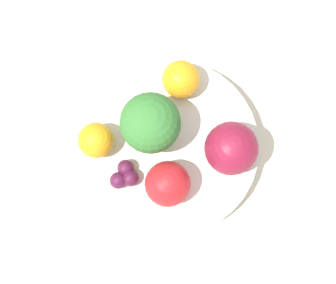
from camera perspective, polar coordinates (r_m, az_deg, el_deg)
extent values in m
plane|color=gray|center=(0.55, 0.00, -1.38)|extent=(6.00, 6.00, 0.00)
cube|color=beige|center=(0.54, 0.00, -1.17)|extent=(1.20, 1.20, 0.02)
cylinder|color=silver|center=(0.52, 0.00, -0.61)|extent=(0.20, 0.20, 0.03)
cylinder|color=#8CB76B|center=(0.50, -2.03, 1.38)|extent=(0.02, 0.02, 0.02)
sphere|color=#387A33|center=(0.47, -2.17, 2.33)|extent=(0.06, 0.06, 0.06)
sphere|color=red|center=(0.47, -0.04, -5.13)|extent=(0.05, 0.05, 0.05)
sphere|color=maroon|center=(0.48, 7.72, -0.77)|extent=(0.06, 0.06, 0.06)
sphere|color=orange|center=(0.50, 1.58, 7.65)|extent=(0.04, 0.04, 0.04)
sphere|color=orange|center=(0.49, -8.77, 0.21)|extent=(0.04, 0.04, 0.04)
sphere|color=#511938|center=(0.49, -6.10, -4.68)|extent=(0.02, 0.02, 0.02)
sphere|color=#511938|center=(0.49, -4.60, -4.42)|extent=(0.02, 0.02, 0.02)
sphere|color=#511938|center=(0.49, -5.20, -3.14)|extent=(0.02, 0.02, 0.02)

